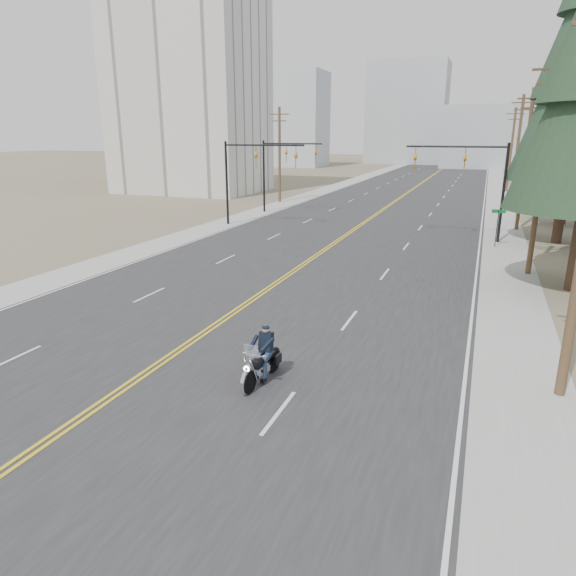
% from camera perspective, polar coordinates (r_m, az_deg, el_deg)
% --- Properties ---
extents(ground_plane, '(400.00, 400.00, 0.00)m').
position_cam_1_polar(ground_plane, '(14.64, -26.88, -16.21)').
color(ground_plane, '#776D56').
rests_on(ground_plane, ground).
extents(road, '(20.00, 200.00, 0.01)m').
position_cam_1_polar(road, '(78.84, 13.85, 10.72)').
color(road, '#303033').
rests_on(road, ground).
extents(sidewalk_left, '(3.00, 200.00, 0.01)m').
position_cam_1_polar(sidewalk_left, '(81.08, 5.63, 11.27)').
color(sidewalk_left, '#A5A5A0').
rests_on(sidewalk_left, ground).
extents(sidewalk_right, '(3.00, 200.00, 0.01)m').
position_cam_1_polar(sidewalk_right, '(78.25, 22.34, 9.93)').
color(sidewalk_right, '#A5A5A0').
rests_on(sidewalk_right, ground).
extents(traffic_mast_left, '(7.10, 0.26, 7.00)m').
position_cam_1_polar(traffic_mast_left, '(44.14, -4.49, 13.27)').
color(traffic_mast_left, black).
rests_on(traffic_mast_left, ground).
extents(traffic_mast_right, '(7.10, 0.26, 7.00)m').
position_cam_1_polar(traffic_mast_right, '(39.96, 20.08, 11.99)').
color(traffic_mast_right, black).
rests_on(traffic_mast_right, ground).
extents(traffic_mast_far, '(6.10, 0.26, 7.00)m').
position_cam_1_polar(traffic_mast_far, '(51.61, -0.95, 13.73)').
color(traffic_mast_far, black).
rests_on(traffic_mast_far, ground).
extents(street_sign, '(0.90, 0.06, 2.62)m').
position_cam_1_polar(street_sign, '(38.31, 22.26, 6.86)').
color(street_sign, black).
rests_on(street_sign, ground).
extents(utility_pole_b, '(2.20, 0.30, 11.50)m').
position_cam_1_polar(utility_pole_b, '(31.03, 26.45, 12.15)').
color(utility_pole_b, brown).
rests_on(utility_pole_b, ground).
extents(utility_pole_c, '(2.20, 0.30, 11.00)m').
position_cam_1_polar(utility_pole_c, '(45.98, 24.87, 12.95)').
color(utility_pole_c, brown).
rests_on(utility_pole_c, ground).
extents(utility_pole_d, '(2.20, 0.30, 11.50)m').
position_cam_1_polar(utility_pole_d, '(60.95, 24.12, 13.83)').
color(utility_pole_d, brown).
rests_on(utility_pole_d, ground).
extents(utility_pole_e, '(2.20, 0.30, 11.00)m').
position_cam_1_polar(utility_pole_e, '(77.94, 23.56, 14.02)').
color(utility_pole_e, brown).
rests_on(utility_pole_e, ground).
extents(utility_pole_left, '(2.20, 0.30, 10.50)m').
position_cam_1_polar(utility_pole_left, '(60.19, -0.95, 14.72)').
color(utility_pole_left, brown).
rests_on(utility_pole_left, ground).
extents(apartment_block, '(18.00, 14.00, 30.00)m').
position_cam_1_polar(apartment_block, '(73.74, -10.94, 22.21)').
color(apartment_block, silver).
rests_on(apartment_block, ground).
extents(haze_bldg_a, '(14.00, 12.00, 22.00)m').
position_cam_1_polar(haze_bldg_a, '(130.83, 0.85, 18.18)').
color(haze_bldg_a, '#B7BCC6').
rests_on(haze_bldg_a, ground).
extents(haze_bldg_b, '(18.00, 14.00, 14.00)m').
position_cam_1_polar(haze_bldg_b, '(132.88, 20.85, 15.40)').
color(haze_bldg_b, '#ADB2B7').
rests_on(haze_bldg_b, ground).
extents(haze_bldg_d, '(20.00, 15.00, 26.00)m').
position_cam_1_polar(haze_bldg_d, '(149.57, 13.12, 18.35)').
color(haze_bldg_d, '#ADB2B7').
rests_on(haze_bldg_d, ground).
extents(haze_bldg_e, '(14.00, 14.00, 12.00)m').
position_cam_1_polar(haze_bldg_e, '(158.61, 27.26, 14.34)').
color(haze_bldg_e, '#B7BCC6').
rests_on(haze_bldg_e, ground).
extents(haze_bldg_f, '(12.00, 12.00, 16.00)m').
position_cam_1_polar(haze_bldg_f, '(150.28, -2.72, 16.82)').
color(haze_bldg_f, '#ADB2B7').
rests_on(haze_bldg_f, ground).
extents(motorcyclist, '(1.16, 2.38, 1.80)m').
position_cam_1_polar(motorcyclist, '(16.15, -2.98, -7.51)').
color(motorcyclist, black).
rests_on(motorcyclist, ground).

